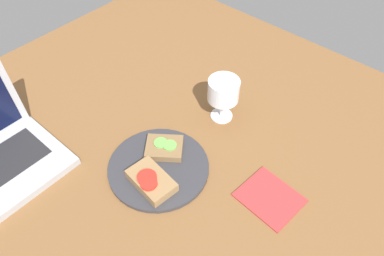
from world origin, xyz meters
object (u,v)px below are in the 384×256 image
(plate, at_px, (159,168))
(napkin, at_px, (270,198))
(sandwich_with_cucumber, at_px, (164,148))
(wine_glass, at_px, (223,92))
(sandwich_with_tomato, at_px, (151,181))

(plate, xyz_separation_m, napkin, (0.11, -0.25, -0.00))
(sandwich_with_cucumber, height_order, wine_glass, wine_glass)
(sandwich_with_tomato, xyz_separation_m, sandwich_with_cucumber, (0.09, 0.05, -0.00))
(napkin, bearing_deg, sandwich_with_tomato, 124.81)
(wine_glass, bearing_deg, sandwich_with_cucumber, 172.26)
(wine_glass, height_order, napkin, wine_glass)
(plate, distance_m, sandwich_with_cucumber, 0.05)
(sandwich_with_tomato, bearing_deg, napkin, -55.19)
(sandwich_with_cucumber, bearing_deg, sandwich_with_tomato, -152.63)
(plate, xyz_separation_m, sandwich_with_tomato, (-0.05, -0.02, 0.02))
(sandwich_with_tomato, xyz_separation_m, wine_glass, (0.29, 0.02, 0.07))
(wine_glass, distance_m, napkin, 0.30)
(plate, height_order, wine_glass, wine_glass)
(plate, bearing_deg, sandwich_with_tomato, -152.80)
(sandwich_with_tomato, bearing_deg, sandwich_with_cucumber, 27.37)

